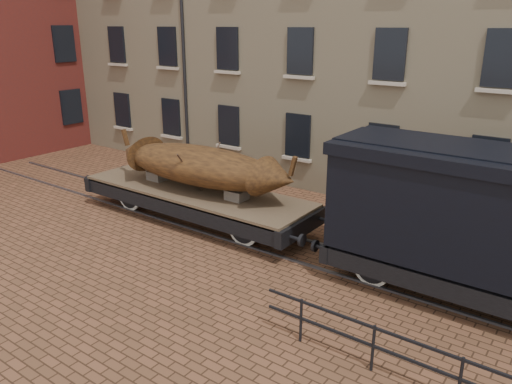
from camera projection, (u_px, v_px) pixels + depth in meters
The scene contains 6 objects.
ground at pixel (281, 245), 15.14m from camera, with size 90.00×90.00×0.00m, color brown.
warehouse_cream at pixel (495, 6), 18.87m from camera, with size 40.00×10.19×14.00m.
rail_track at pixel (281, 244), 15.13m from camera, with size 30.00×1.52×0.06m.
flatcar_wagon at pixel (195, 195), 16.78m from camera, with size 9.46×2.57×1.43m.
iron_boat at pixel (200, 165), 16.28m from camera, with size 7.17×2.21×1.69m.
goods_van at pixel (471, 208), 11.49m from camera, with size 7.21×2.63×3.73m.
Camera 1 is at (7.54, -11.62, 6.36)m, focal length 35.00 mm.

